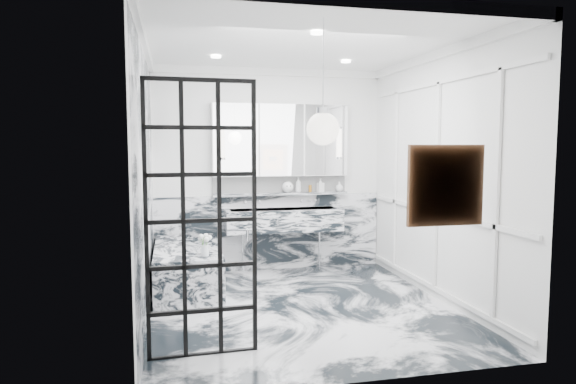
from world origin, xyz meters
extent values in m
plane|color=silver|center=(0.00, 0.00, 0.00)|extent=(3.60, 3.60, 0.00)
plane|color=white|center=(0.00, 0.00, 2.80)|extent=(3.60, 3.60, 0.00)
plane|color=white|center=(0.00, 1.80, 1.40)|extent=(3.60, 0.00, 3.60)
plane|color=white|center=(0.00, -1.80, 1.40)|extent=(3.60, 0.00, 3.60)
plane|color=white|center=(-1.60, 0.00, 1.40)|extent=(0.00, 3.60, 3.60)
plane|color=white|center=(1.60, 0.00, 1.40)|extent=(0.00, 3.60, 3.60)
cube|color=silver|center=(0.00, 1.78, 0.53)|extent=(3.18, 0.05, 1.05)
cube|color=silver|center=(-1.59, 0.00, 1.34)|extent=(0.02, 3.56, 2.68)
cube|color=white|center=(1.58, 0.00, 1.30)|extent=(0.03, 3.40, 2.30)
imported|color=#8C5919|center=(0.40, 1.71, 1.20)|extent=(0.09, 0.09, 0.21)
imported|color=#4C4C51|center=(0.72, 1.71, 1.19)|extent=(0.10, 0.10, 0.19)
imported|color=silver|center=(1.00, 1.71, 1.16)|extent=(0.12, 0.12, 0.14)
sphere|color=white|center=(0.24, 1.71, 1.17)|extent=(0.16, 0.16, 0.16)
cylinder|color=#8C5919|center=(0.57, 1.71, 1.14)|extent=(0.04, 0.04, 0.10)
cylinder|color=silver|center=(-1.00, 0.31, 0.61)|extent=(0.08, 0.08, 0.12)
cube|color=orange|center=(0.68, -1.76, 1.45)|extent=(0.51, 0.05, 0.51)
sphere|color=white|center=(-0.15, -1.29, 1.88)|extent=(0.26, 0.26, 0.26)
cube|color=silver|center=(0.15, 1.55, 0.73)|extent=(1.60, 0.45, 0.30)
cube|color=silver|center=(0.15, 1.72, 1.07)|extent=(1.90, 0.14, 0.04)
cube|color=white|center=(0.15, 1.78, 1.21)|extent=(1.90, 0.03, 0.23)
cube|color=white|center=(0.15, 1.73, 1.82)|extent=(1.90, 0.16, 1.00)
cylinder|color=white|center=(-0.67, 1.63, 1.78)|extent=(0.07, 0.07, 0.40)
cylinder|color=white|center=(0.97, 1.63, 1.78)|extent=(0.07, 0.07, 0.40)
cube|color=silver|center=(-1.18, 0.90, 0.28)|extent=(0.75, 1.65, 0.55)
camera|label=1|loc=(-1.33, -5.25, 1.76)|focal=32.00mm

